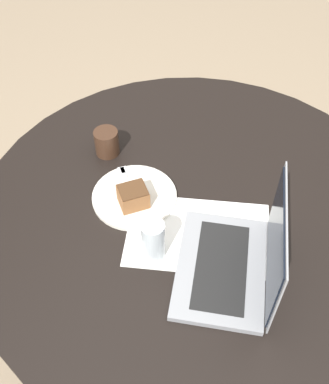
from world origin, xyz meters
TOP-DOWN VIEW (x-y plane):
  - ground_plane at (0.00, 0.00)m, footprint 12.00×12.00m
  - dining_table at (0.00, 0.00)m, footprint 1.30×1.30m
  - paper_document at (0.05, -0.10)m, footprint 0.46×0.37m
  - plate at (-0.17, -0.06)m, footprint 0.25×0.25m
  - cake_slice at (-0.16, -0.08)m, footprint 0.11×0.11m
  - fork at (-0.21, -0.02)m, footprint 0.13×0.14m
  - coffee_glass at (-0.34, 0.08)m, footprint 0.08×0.08m
  - water_glass at (-0.03, -0.21)m, footprint 0.06×0.06m
  - laptop at (0.18, -0.16)m, footprint 0.32×0.38m

SIDE VIEW (x-z plane):
  - ground_plane at x=0.00m, z-range 0.00..0.00m
  - dining_table at x=0.00m, z-range 0.27..1.01m
  - paper_document at x=0.05m, z-range 0.74..0.75m
  - plate at x=-0.17m, z-range 0.74..0.75m
  - fork at x=-0.21m, z-range 0.75..0.76m
  - cake_slice at x=-0.16m, z-range 0.75..0.81m
  - coffee_glass at x=-0.34m, z-range 0.74..0.83m
  - laptop at x=0.18m, z-range 0.66..0.92m
  - water_glass at x=-0.03m, z-range 0.74..0.87m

